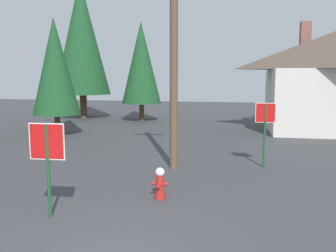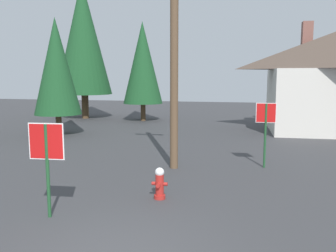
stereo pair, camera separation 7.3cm
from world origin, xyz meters
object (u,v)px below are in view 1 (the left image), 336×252
object	(u,v)px
utility_pole	(174,55)
stop_sign_far	(265,122)
stop_sign_near	(47,151)
pine_tree_mid_left	(81,37)
pine_tree_tall_left	(55,67)
pine_tree_far_center	(141,63)
fire_hydrant	(160,183)

from	to	relation	value
utility_pole	stop_sign_far	world-z (taller)	utility_pole
stop_sign_near	pine_tree_mid_left	size ratio (longest dim) A/B	0.21
stop_sign_near	utility_pole	xyz separation A→B (m)	(1.94, 4.99, 2.37)
stop_sign_far	pine_tree_mid_left	size ratio (longest dim) A/B	0.22
stop_sign_near	pine_tree_tall_left	bearing A→B (deg)	117.80
stop_sign_far	pine_tree_far_center	world-z (taller)	pine_tree_far_center
utility_pole	stop_sign_far	bearing A→B (deg)	13.31
stop_sign_far	pine_tree_tall_left	distance (m)	12.10
utility_pole	pine_tree_tall_left	xyz separation A→B (m)	(-7.64, 5.83, -0.19)
stop_sign_near	pine_tree_far_center	size ratio (longest dim) A/B	0.31
pine_tree_far_center	pine_tree_tall_left	bearing A→B (deg)	-111.52
stop_sign_far	pine_tree_tall_left	xyz separation A→B (m)	(-10.77, 5.09, 2.11)
pine_tree_tall_left	utility_pole	bearing A→B (deg)	-37.31
pine_tree_far_center	stop_sign_near	bearing A→B (deg)	-80.83
fire_hydrant	stop_sign_far	bearing A→B (deg)	54.13
fire_hydrant	pine_tree_far_center	distance (m)	17.38
stop_sign_near	pine_tree_far_center	distance (m)	18.35
utility_pole	pine_tree_far_center	xyz separation A→B (m)	(-4.84, 12.95, 0.24)
pine_tree_tall_left	pine_tree_far_center	bearing A→B (deg)	68.48
stop_sign_near	fire_hydrant	xyz separation A→B (m)	(2.19, 1.74, -1.15)
fire_hydrant	pine_tree_mid_left	bearing A→B (deg)	120.56
stop_sign_near	pine_tree_mid_left	distance (m)	20.53
fire_hydrant	pine_tree_mid_left	size ratio (longest dim) A/B	0.08
pine_tree_mid_left	pine_tree_far_center	xyz separation A→B (m)	(4.80, -0.55, -1.95)
stop_sign_far	pine_tree_mid_left	world-z (taller)	pine_tree_mid_left
pine_tree_tall_left	stop_sign_far	bearing A→B (deg)	-25.27
pine_tree_tall_left	pine_tree_far_center	xyz separation A→B (m)	(2.81, 7.12, 0.43)
stop_sign_far	fire_hydrant	bearing A→B (deg)	-125.87
fire_hydrant	utility_pole	distance (m)	4.79
utility_pole	pine_tree_mid_left	xyz separation A→B (m)	(-9.64, 13.50, 2.19)
fire_hydrant	stop_sign_far	distance (m)	5.06
utility_pole	pine_tree_far_center	world-z (taller)	utility_pole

